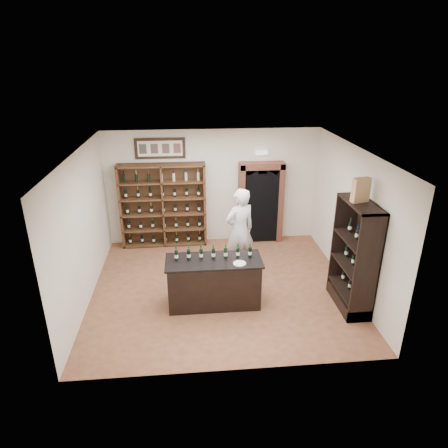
{
  "coord_description": "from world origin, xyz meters",
  "views": [
    {
      "loc": [
        -0.65,
        -7.46,
        4.65
      ],
      "look_at": [
        0.09,
        0.3,
        1.37
      ],
      "focal_mm": 32.0,
      "sensor_mm": 36.0,
      "label": 1
    }
  ],
  "objects_px": {
    "wine_shelf": "(163,205)",
    "tasting_counter": "(214,282)",
    "shopkeeper": "(240,231)",
    "wine_crate": "(361,190)",
    "counter_bottle_0": "(176,255)",
    "side_cabinet": "(354,272)"
  },
  "relations": [
    {
      "from": "wine_crate",
      "to": "tasting_counter",
      "type": "bearing_deg",
      "value": 161.94
    },
    {
      "from": "counter_bottle_0",
      "to": "side_cabinet",
      "type": "distance_m",
      "value": 3.48
    },
    {
      "from": "side_cabinet",
      "to": "shopkeeper",
      "type": "relative_size",
      "value": 1.1
    },
    {
      "from": "side_cabinet",
      "to": "wine_crate",
      "type": "bearing_deg",
      "value": 145.78
    },
    {
      "from": "tasting_counter",
      "to": "counter_bottle_0",
      "type": "distance_m",
      "value": 0.95
    },
    {
      "from": "wine_crate",
      "to": "wine_shelf",
      "type": "bearing_deg",
      "value": 127.14
    },
    {
      "from": "wine_shelf",
      "to": "wine_crate",
      "type": "distance_m",
      "value": 5.11
    },
    {
      "from": "wine_shelf",
      "to": "counter_bottle_0",
      "type": "height_order",
      "value": "wine_shelf"
    },
    {
      "from": "wine_shelf",
      "to": "tasting_counter",
      "type": "xyz_separation_m",
      "value": [
        1.1,
        -2.93,
        -0.61
      ]
    },
    {
      "from": "side_cabinet",
      "to": "wine_crate",
      "type": "xyz_separation_m",
      "value": [
        -0.06,
        0.04,
        1.67
      ]
    },
    {
      "from": "counter_bottle_0",
      "to": "side_cabinet",
      "type": "bearing_deg",
      "value": -5.83
    },
    {
      "from": "shopkeeper",
      "to": "counter_bottle_0",
      "type": "bearing_deg",
      "value": 19.45
    },
    {
      "from": "tasting_counter",
      "to": "wine_crate",
      "type": "xyz_separation_m",
      "value": [
        2.66,
        -0.26,
        1.93
      ]
    },
    {
      "from": "shopkeeper",
      "to": "wine_crate",
      "type": "distance_m",
      "value": 2.92
    },
    {
      "from": "counter_bottle_0",
      "to": "wine_crate",
      "type": "distance_m",
      "value": 3.64
    },
    {
      "from": "tasting_counter",
      "to": "shopkeeper",
      "type": "distance_m",
      "value": 1.6
    },
    {
      "from": "wine_shelf",
      "to": "shopkeeper",
      "type": "bearing_deg",
      "value": -41.34
    },
    {
      "from": "side_cabinet",
      "to": "wine_crate",
      "type": "distance_m",
      "value": 1.67
    },
    {
      "from": "counter_bottle_0",
      "to": "tasting_counter",
      "type": "bearing_deg",
      "value": -4.13
    },
    {
      "from": "tasting_counter",
      "to": "wine_crate",
      "type": "bearing_deg",
      "value": -5.5
    },
    {
      "from": "counter_bottle_0",
      "to": "shopkeeper",
      "type": "bearing_deg",
      "value": 42.76
    },
    {
      "from": "tasting_counter",
      "to": "counter_bottle_0",
      "type": "bearing_deg",
      "value": 175.87
    }
  ]
}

